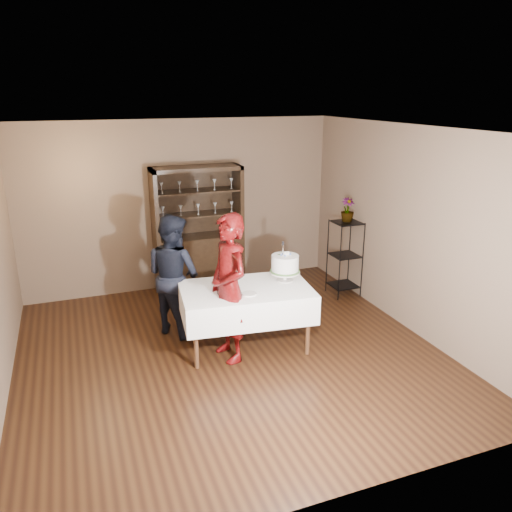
# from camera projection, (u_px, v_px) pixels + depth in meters

# --- Properties ---
(floor) EXTENTS (5.00, 5.00, 0.00)m
(floor) POSITION_uv_depth(u_px,v_px,m) (230.00, 353.00, 6.18)
(floor) COLOR black
(floor) RESTS_ON ground
(ceiling) EXTENTS (5.00, 5.00, 0.00)m
(ceiling) POSITION_uv_depth(u_px,v_px,m) (226.00, 130.00, 5.33)
(ceiling) COLOR silver
(ceiling) RESTS_ON back_wall
(back_wall) EXTENTS (5.00, 0.02, 2.70)m
(back_wall) POSITION_uv_depth(u_px,v_px,m) (181.00, 206.00, 7.98)
(back_wall) COLOR brown
(back_wall) RESTS_ON floor
(wall_right) EXTENTS (0.02, 5.00, 2.70)m
(wall_right) POSITION_uv_depth(u_px,v_px,m) (409.00, 230.00, 6.59)
(wall_right) COLOR brown
(wall_right) RESTS_ON floor
(china_hutch) EXTENTS (1.40, 0.48, 2.00)m
(china_hutch) POSITION_uv_depth(u_px,v_px,m) (199.00, 250.00, 8.04)
(china_hutch) COLOR black
(china_hutch) RESTS_ON floor
(plant_etagere) EXTENTS (0.42, 0.42, 1.20)m
(plant_etagere) POSITION_uv_depth(u_px,v_px,m) (345.00, 255.00, 7.81)
(plant_etagere) COLOR black
(plant_etagere) RESTS_ON floor
(cake_table) EXTENTS (1.69, 1.15, 0.79)m
(cake_table) POSITION_uv_depth(u_px,v_px,m) (246.00, 302.00, 6.18)
(cake_table) COLOR white
(cake_table) RESTS_ON floor
(woman) EXTENTS (0.54, 0.72, 1.79)m
(woman) POSITION_uv_depth(u_px,v_px,m) (229.00, 288.00, 5.84)
(woman) COLOR #330404
(woman) RESTS_ON floor
(man) EXTENTS (0.94, 0.99, 1.62)m
(man) POSITION_uv_depth(u_px,v_px,m) (173.00, 275.00, 6.53)
(man) COLOR black
(man) RESTS_ON floor
(cake) EXTENTS (0.39, 0.39, 0.53)m
(cake) POSITION_uv_depth(u_px,v_px,m) (285.00, 265.00, 6.30)
(cake) COLOR silver
(cake) RESTS_ON cake_table
(plate_near) EXTENTS (0.20, 0.20, 0.01)m
(plate_near) POSITION_uv_depth(u_px,v_px,m) (249.00, 294.00, 5.93)
(plate_near) COLOR silver
(plate_near) RESTS_ON cake_table
(plate_far) EXTENTS (0.21, 0.21, 0.01)m
(plate_far) POSITION_uv_depth(u_px,v_px,m) (223.00, 284.00, 6.22)
(plate_far) COLOR silver
(plate_far) RESTS_ON cake_table
(potted_plant) EXTENTS (0.21, 0.21, 0.37)m
(potted_plant) POSITION_uv_depth(u_px,v_px,m) (347.00, 210.00, 7.61)
(potted_plant) COLOR #456D34
(potted_plant) RESTS_ON plant_etagere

